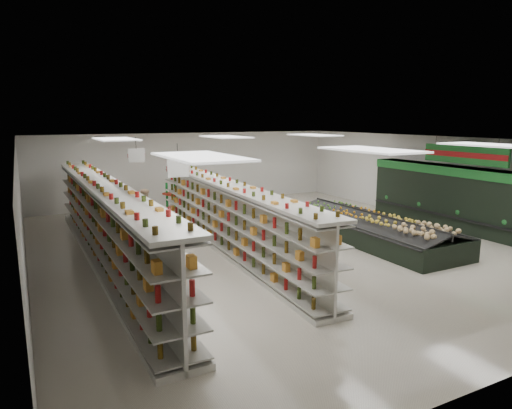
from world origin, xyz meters
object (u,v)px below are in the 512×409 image
shopper_background (146,210)px  produce_island (372,228)px  soda_endcap (178,195)px  gondola_left (106,227)px  gondola_center (226,218)px  shopper_main (330,242)px

shopper_background → produce_island: bearing=-94.9°
soda_endcap → gondola_left: bearing=-123.0°
gondola_left → soda_endcap: bearing=56.5°
gondola_center → shopper_background: bearing=119.3°
gondola_center → produce_island: size_ratio=1.85×
produce_island → shopper_background: (-6.05, 4.61, 0.32)m
shopper_main → shopper_background: 7.14m
gondola_left → gondola_center: bearing=-1.3°
gondola_center → soda_endcap: (0.48, 6.09, -0.23)m
gondola_center → soda_endcap: bearing=88.0°
gondola_center → gondola_left: bearing=-178.2°
produce_island → shopper_background: shopper_background is taller
gondola_left → shopper_background: size_ratio=8.50×
produce_island → shopper_main: (-3.04, -1.87, 0.37)m
gondola_left → gondola_center: size_ratio=1.09×
produce_island → soda_endcap: size_ratio=4.40×
gondola_left → produce_island: 8.04m
gondola_left → gondola_center: gondola_left is taller
produce_island → shopper_main: 3.59m
shopper_background → gondola_left: bearing=-177.9°
gondola_left → shopper_main: gondola_left is taller
shopper_main → shopper_background: shopper_main is taller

